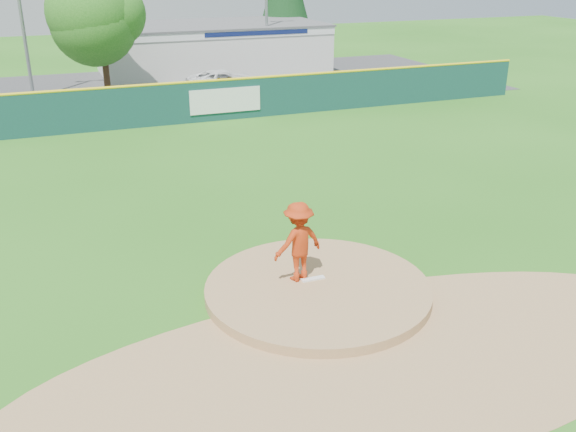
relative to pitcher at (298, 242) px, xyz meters
name	(u,v)px	position (x,y,z in m)	size (l,w,h in m)	color
ground	(318,294)	(0.32, -0.49, -1.25)	(120.00, 120.00, 0.00)	#286B19
pitchers_mound	(318,294)	(0.32, -0.49, -1.25)	(5.50, 5.50, 0.50)	#9E774C
pitching_rubber	(313,279)	(0.32, -0.19, -0.98)	(0.60, 0.15, 0.04)	white
infield_dirt_arc	(377,361)	(0.32, -3.49, -1.25)	(15.40, 15.40, 0.01)	#9E774C
parking_lot	(139,91)	(0.32, 26.51, -1.24)	(44.00, 16.00, 0.02)	#38383A
pitcher	(298,242)	(0.00, 0.00, 0.00)	(1.30, 0.75, 2.01)	#B7310F
van	(225,80)	(5.21, 24.56, -0.60)	(2.09, 4.54, 1.26)	white
pool_building_grp	(212,48)	(6.32, 31.51, 0.41)	(15.20, 8.20, 3.31)	silver
fence_banners	(64,113)	(-4.41, 17.43, -0.25)	(18.82, 0.04, 1.20)	#53150B
outfield_fence	(167,103)	(0.32, 17.51, -0.16)	(40.00, 0.14, 2.07)	#123D3A
deciduous_tree	(100,17)	(-1.68, 24.51, 3.30)	(5.60, 5.60, 7.36)	#382314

